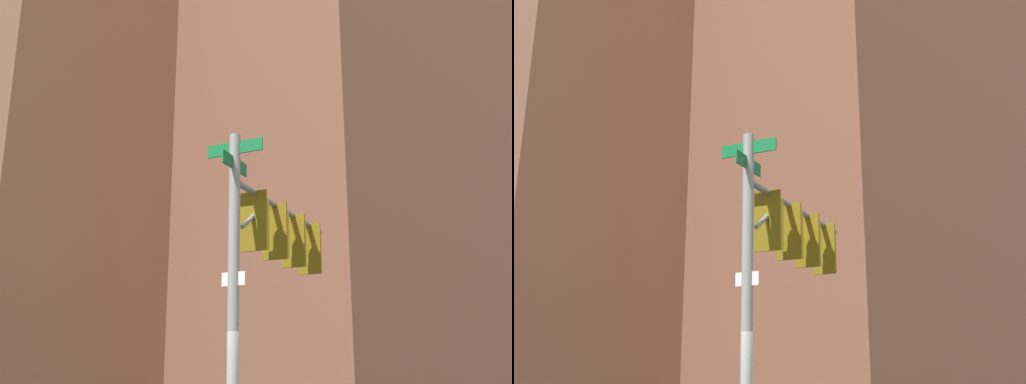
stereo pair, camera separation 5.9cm
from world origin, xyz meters
The scene contains 3 objects.
signal_pole_assembly centered at (-1.94, -1.24, 4.27)m, with size 4.46×2.61×6.04m.
building_brick_nearside centered at (-27.27, -21.48, 27.22)m, with size 25.68×20.28×54.45m, color brown.
building_brick_midblock centered at (-15.15, -37.42, 22.25)m, with size 23.49×19.57×44.50m, color brown.
Camera 2 is at (5.97, 8.57, 1.68)m, focal length 44.90 mm.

